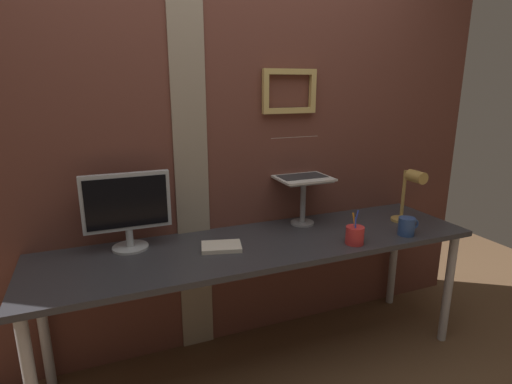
% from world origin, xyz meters
% --- Properties ---
extents(ground_plane, '(6.00, 6.00, 0.00)m').
position_xyz_m(ground_plane, '(0.00, 0.00, 0.00)').
color(ground_plane, brown).
extents(brick_wall_back, '(3.52, 0.16, 2.39)m').
position_xyz_m(brick_wall_back, '(-0.00, 0.36, 1.20)').
color(brick_wall_back, brown).
rests_on(brick_wall_back, ground_plane).
extents(desk, '(2.33, 0.60, 0.73)m').
position_xyz_m(desk, '(0.14, -0.00, 0.66)').
color(desk, '#333338').
rests_on(desk, ground_plane).
extents(monitor, '(0.42, 0.18, 0.39)m').
position_xyz_m(monitor, '(-0.52, 0.18, 0.95)').
color(monitor, '#ADB2B7').
rests_on(monitor, desk).
extents(laptop_stand, '(0.28, 0.22, 0.27)m').
position_xyz_m(laptop_stand, '(0.47, 0.18, 0.91)').
color(laptop_stand, gray).
rests_on(laptop_stand, desk).
extents(laptop, '(0.31, 0.33, 0.23)m').
position_xyz_m(laptop, '(0.47, 0.26, 1.06)').
color(laptop, silver).
rests_on(laptop, laptop_stand).
extents(desk_lamp, '(0.12, 0.20, 0.33)m').
position_xyz_m(desk_lamp, '(1.05, -0.05, 0.93)').
color(desk_lamp, tan).
rests_on(desk_lamp, desk).
extents(pen_cup, '(0.10, 0.10, 0.18)m').
position_xyz_m(pen_cup, '(0.57, -0.20, 0.77)').
color(pen_cup, red).
rests_on(pen_cup, desk).
extents(coffee_mug, '(0.13, 0.09, 0.10)m').
position_xyz_m(coffee_mug, '(0.91, -0.20, 0.77)').
color(coffee_mug, '#2D4C8C').
rests_on(coffee_mug, desk).
extents(paper_clutter_stack, '(0.23, 0.19, 0.02)m').
position_xyz_m(paper_clutter_stack, '(-0.09, -0.00, 0.74)').
color(paper_clutter_stack, silver).
rests_on(paper_clutter_stack, desk).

